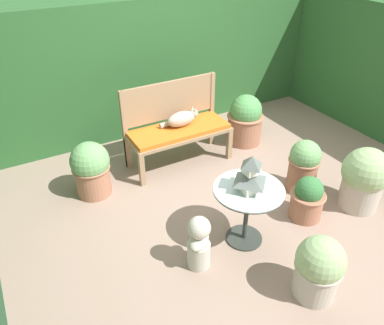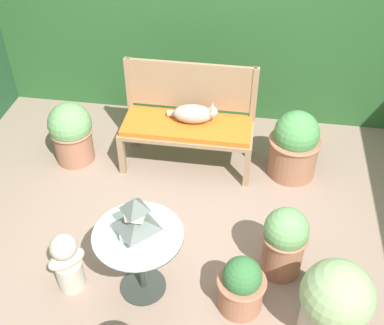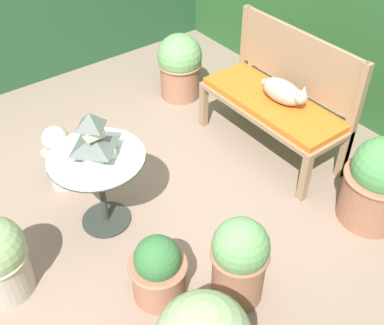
{
  "view_description": "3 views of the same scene",
  "coord_description": "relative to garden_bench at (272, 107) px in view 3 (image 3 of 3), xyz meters",
  "views": [
    {
      "loc": [
        -2.1,
        -2.69,
        2.67
      ],
      "look_at": [
        -0.46,
        0.22,
        0.49
      ],
      "focal_mm": 35.0,
      "sensor_mm": 36.0,
      "label": 1
    },
    {
      "loc": [
        0.41,
        -2.79,
        3.19
      ],
      "look_at": [
        -0.11,
        0.53,
        0.39
      ],
      "focal_mm": 45.0,
      "sensor_mm": 36.0,
      "label": 2
    },
    {
      "loc": [
        2.01,
        -1.56,
        2.65
      ],
      "look_at": [
        -0.11,
        0.06,
        0.38
      ],
      "focal_mm": 45.0,
      "sensor_mm": 36.0,
      "label": 3
    }
  ],
  "objects": [
    {
      "name": "potted_plant_bench_right",
      "position": [
        1.05,
        0.03,
        -0.09
      ],
      "size": [
        0.51,
        0.51,
        0.7
      ],
      "color": "#9E664C",
      "rests_on": "ground"
    },
    {
      "name": "cat",
      "position": [
        0.06,
        0.04,
        0.16
      ],
      "size": [
        0.5,
        0.21,
        0.22
      ],
      "rotation": [
        0.0,
        0.0,
        0.07
      ],
      "color": "#A89989",
      "rests_on": "garden_bench"
    },
    {
      "name": "potted_plant_hedge_corner",
      "position": [
        -1.16,
        -0.09,
        -0.1
      ],
      "size": [
        0.44,
        0.44,
        0.65
      ],
      "color": "#9E664C",
      "rests_on": "ground"
    },
    {
      "name": "pagoda_birdhouse",
      "position": [
        -0.1,
        -1.55,
        0.34
      ],
      "size": [
        0.27,
        0.27,
        0.35
      ],
      "color": "silver",
      "rests_on": "patio_table"
    },
    {
      "name": "garden_bust",
      "position": [
        -0.66,
        -1.62,
        -0.15
      ],
      "size": [
        0.32,
        0.32,
        0.55
      ],
      "rotation": [
        0.0,
        0.0,
        0.77
      ],
      "color": "#B7B2A3",
      "rests_on": "ground"
    },
    {
      "name": "potted_plant_table_near",
      "position": [
        0.96,
        -1.2,
        -0.1
      ],
      "size": [
        0.36,
        0.36,
        0.64
      ],
      "color": "#9E664C",
      "rests_on": "ground"
    },
    {
      "name": "potted_plant_patio_mid",
      "position": [
        0.67,
        -1.59,
        -0.2
      ],
      "size": [
        0.37,
        0.37,
        0.49
      ],
      "color": "#9E664C",
      "rests_on": "ground"
    },
    {
      "name": "garden_bench",
      "position": [
        0.0,
        0.0,
        0.0
      ],
      "size": [
        1.29,
        0.51,
        0.5
      ],
      "color": "#937556",
      "rests_on": "ground"
    },
    {
      "name": "ground",
      "position": [
        0.23,
        -0.97,
        -0.43
      ],
      "size": [
        30.0,
        30.0,
        0.0
      ],
      "primitive_type": "plane",
      "color": "gray"
    },
    {
      "name": "patio_table",
      "position": [
        -0.1,
        -1.55,
        0.06
      ],
      "size": [
        0.66,
        0.66,
        0.62
      ],
      "color": "#2D332D",
      "rests_on": "ground"
    },
    {
      "name": "bench_backrest",
      "position": [
        0.0,
        0.24,
        0.29
      ],
      "size": [
        1.29,
        0.06,
        1.03
      ],
      "color": "#937556",
      "rests_on": "ground"
    }
  ]
}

